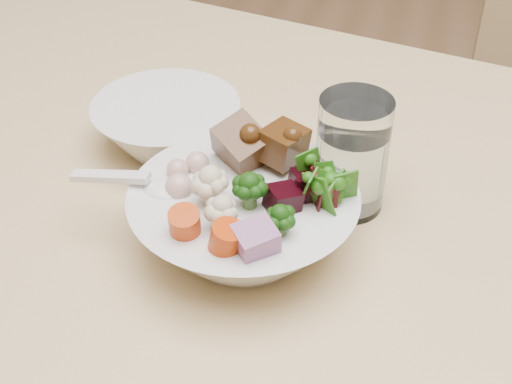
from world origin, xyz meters
TOP-DOWN VIEW (x-y plane):
  - food_bowl at (-0.26, 0.00)m, footprint 0.21×0.21m
  - soup_spoon at (-0.35, -0.01)m, footprint 0.11×0.03m
  - water_glass at (-0.18, 0.09)m, footprint 0.07×0.07m
  - side_bowl at (-0.39, 0.14)m, footprint 0.16×0.16m

SIDE VIEW (x-z plane):
  - side_bowl at x=-0.39m, z-range 0.82..0.88m
  - food_bowl at x=-0.26m, z-range 0.80..0.92m
  - water_glass at x=-0.18m, z-range 0.82..0.94m
  - soup_spoon at x=-0.35m, z-range 0.87..0.90m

